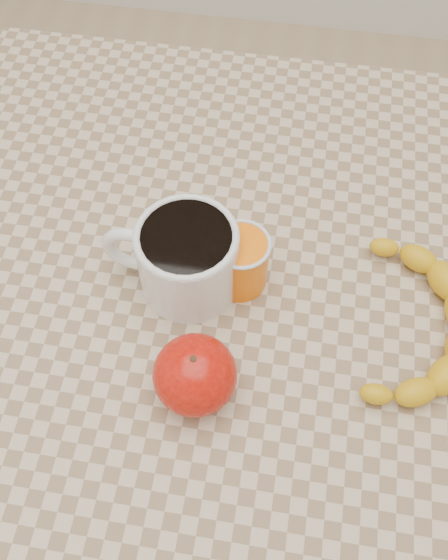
# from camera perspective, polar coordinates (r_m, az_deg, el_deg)

# --- Properties ---
(ground) EXTENTS (3.00, 3.00, 0.00)m
(ground) POSITION_cam_1_polar(r_m,az_deg,el_deg) (1.40, 0.00, -16.55)
(ground) COLOR tan
(ground) RESTS_ON ground
(table) EXTENTS (0.80, 0.80, 0.75)m
(table) POSITION_cam_1_polar(r_m,az_deg,el_deg) (0.78, 0.00, -4.05)
(table) COLOR tan
(table) RESTS_ON ground
(coffee_mug) EXTENTS (0.16, 0.12, 0.09)m
(coffee_mug) POSITION_cam_1_polar(r_m,az_deg,el_deg) (0.67, -3.57, 2.14)
(coffee_mug) COLOR white
(coffee_mug) RESTS_ON table
(orange_juice_glass) EXTENTS (0.06, 0.06, 0.07)m
(orange_juice_glass) POSITION_cam_1_polar(r_m,az_deg,el_deg) (0.68, 1.53, 1.69)
(orange_juice_glass) COLOR orange
(orange_juice_glass) RESTS_ON table
(apple) EXTENTS (0.10, 0.10, 0.08)m
(apple) POSITION_cam_1_polar(r_m,az_deg,el_deg) (0.61, -2.68, -8.65)
(apple) COLOR #970805
(apple) RESTS_ON table
(banana) EXTENTS (0.26, 0.30, 0.04)m
(banana) POSITION_cam_1_polar(r_m,az_deg,el_deg) (0.69, 17.14, -3.88)
(banana) COLOR gold
(banana) RESTS_ON table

